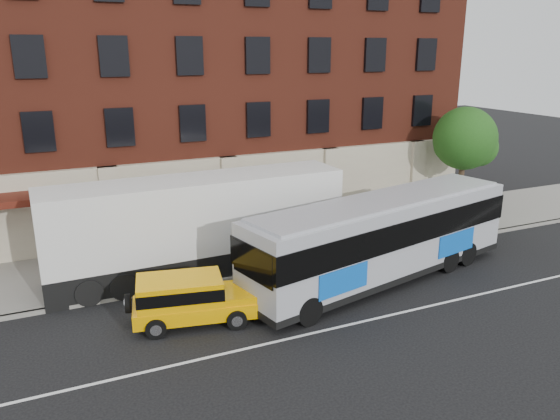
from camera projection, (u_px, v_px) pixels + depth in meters
name	position (u px, v px, depth m)	size (l,w,h in m)	color
ground	(343.00, 334.00, 18.82)	(120.00, 120.00, 0.00)	black
sidewalk	(249.00, 249.00, 26.66)	(60.00, 6.00, 0.15)	gray
kerb	(273.00, 271.00, 24.04)	(60.00, 0.25, 0.15)	gray
lane_line	(336.00, 328.00, 19.25)	(60.00, 0.12, 0.01)	silver
building	(197.00, 83.00, 31.44)	(30.00, 12.10, 15.00)	maroon
sign_pole	(64.00, 272.00, 20.43)	(0.30, 0.20, 2.50)	slate
street_tree	(465.00, 141.00, 31.18)	(3.60, 3.60, 6.20)	#39271C
city_bus	(382.00, 236.00, 22.75)	(13.42, 5.64, 3.60)	#A6A8B0
yellow_suv	(188.00, 297.00, 19.36)	(4.69, 2.63, 1.74)	#FFAD00
shipping_container	(198.00, 227.00, 23.43)	(12.87, 3.02, 4.27)	black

